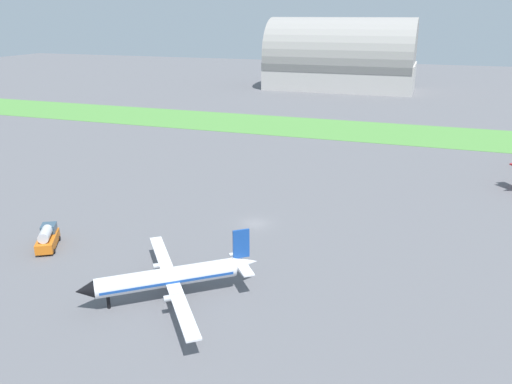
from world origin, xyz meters
TOP-DOWN VIEW (x-y plane):
  - ground_plane at (0.00, 0.00)m, footprint 600.00×600.00m
  - grass_taxiway_strip at (0.00, 76.11)m, footprint 360.00×28.00m
  - airplane_foreground_turboprop at (-2.19, -25.19)m, footprint 19.00×21.39m
  - fuel_truck_near_gate at (-26.14, -18.39)m, footprint 5.29×6.84m
  - hangar_distant at (-14.20, 161.65)m, footprint 65.31×32.28m

SIDE VIEW (x-z plane):
  - ground_plane at x=0.00m, z-range 0.00..0.00m
  - grass_taxiway_strip at x=0.00m, z-range 0.00..0.08m
  - fuel_truck_near_gate at x=-26.14m, z-range -0.06..3.23m
  - airplane_foreground_turboprop at x=-2.19m, z-range -1.03..6.68m
  - hangar_distant at x=-14.20m, z-range -3.43..28.86m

